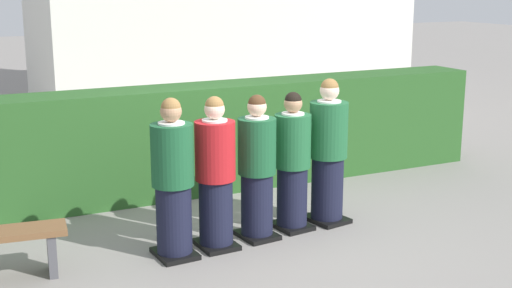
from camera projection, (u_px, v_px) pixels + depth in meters
ground_plane at (256, 237)px, 7.64m from camera, size 60.00×60.00×0.00m
student_front_row_0 at (173, 183)px, 6.94m from camera, size 0.43×0.53×1.64m
student_in_red_blazer at (215, 177)px, 7.19m from camera, size 0.42×0.48×1.61m
student_front_row_2 at (257, 171)px, 7.47m from camera, size 0.41×0.49×1.58m
student_front_row_3 at (292, 165)px, 7.75m from camera, size 0.41×0.52×1.56m
student_front_row_4 at (328, 155)px, 7.96m from camera, size 0.47×0.54×1.68m
hedge at (192, 139)px, 9.14m from camera, size 8.58×0.70×1.41m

